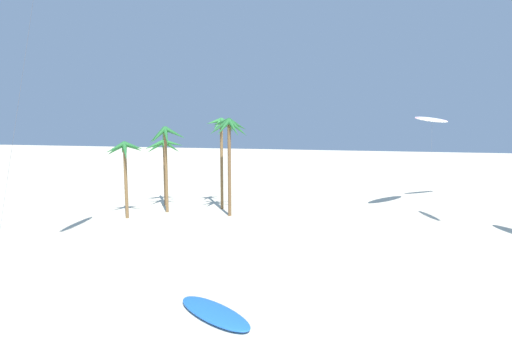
# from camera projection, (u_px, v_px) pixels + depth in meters

# --- Properties ---
(palm_tree_0) EXTENTS (5.00, 4.39, 8.28)m
(palm_tree_0) POSITION_uv_depth(u_px,v_px,m) (164.00, 149.00, 49.06)
(palm_tree_0) COLOR brown
(palm_tree_0) RESTS_ON ground
(palm_tree_1) EXTENTS (4.40, 4.17, 8.36)m
(palm_tree_1) POSITION_uv_depth(u_px,v_px,m) (125.00, 155.00, 42.52)
(palm_tree_1) COLOR brown
(palm_tree_1) RESTS_ON ground
(palm_tree_2) EXTENTS (4.68, 4.37, 9.92)m
(palm_tree_2) POSITION_uv_depth(u_px,v_px,m) (166.00, 142.00, 45.25)
(palm_tree_2) COLOR brown
(palm_tree_2) RESTS_ON ground
(palm_tree_3) EXTENTS (4.62, 4.64, 10.82)m
(palm_tree_3) POSITION_uv_depth(u_px,v_px,m) (229.00, 135.00, 43.37)
(palm_tree_3) COLOR brown
(palm_tree_3) RESTS_ON ground
(palm_tree_4) EXTENTS (3.25, 3.46, 10.88)m
(palm_tree_4) POSITION_uv_depth(u_px,v_px,m) (221.00, 134.00, 46.83)
(palm_tree_4) COLOR brown
(palm_tree_4) RESTS_ON ground
(flying_kite_1) EXTENTS (5.64, 10.67, 11.19)m
(flying_kite_1) POSITION_uv_depth(u_px,v_px,m) (432.00, 120.00, 45.05)
(flying_kite_1) COLOR white
(flying_kite_1) RESTS_ON ground
(grounded_kite_2) EXTENTS (5.50, 4.32, 0.40)m
(grounded_kite_2) POSITION_uv_depth(u_px,v_px,m) (214.00, 313.00, 21.46)
(grounded_kite_2) COLOR blue
(grounded_kite_2) RESTS_ON ground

